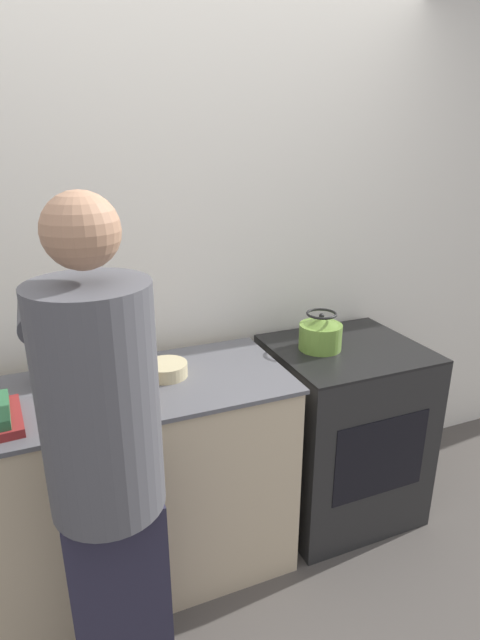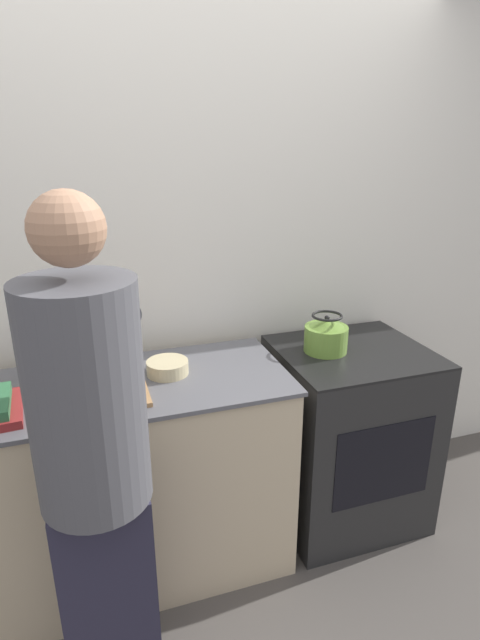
{
  "view_description": "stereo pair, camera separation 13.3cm",
  "coord_description": "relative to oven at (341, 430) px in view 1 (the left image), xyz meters",
  "views": [
    {
      "loc": [
        -0.6,
        -1.52,
        1.85
      ],
      "look_at": [
        0.11,
        0.2,
        1.18
      ],
      "focal_mm": 28.0,
      "sensor_mm": 36.0,
      "label": 1
    },
    {
      "loc": [
        -0.48,
        -1.57,
        1.85
      ],
      "look_at": [
        0.11,
        0.2,
        1.18
      ],
      "focal_mm": 28.0,
      "sensor_mm": 36.0,
      "label": 2
    }
  ],
  "objects": [
    {
      "name": "knife",
      "position": [
        -1.15,
        -0.14,
        0.49
      ],
      "size": [
        0.21,
        0.1,
        0.01
      ],
      "rotation": [
        0.0,
        0.0,
        0.35
      ],
      "color": "silver",
      "rests_on": "cutting_board"
    },
    {
      "name": "kettle",
      "position": [
        -0.13,
        0.04,
        0.53
      ],
      "size": [
        0.2,
        0.2,
        0.18
      ],
      "color": "olive",
      "rests_on": "oven"
    },
    {
      "name": "canister_jar",
      "position": [
        -1.33,
        0.13,
        0.55
      ],
      "size": [
        0.14,
        0.14,
        0.17
      ],
      "color": "#4C4C51",
      "rests_on": "counter"
    },
    {
      "name": "ground_plane",
      "position": [
        -0.72,
        -0.32,
        -0.46
      ],
      "size": [
        12.0,
        12.0,
        0.0
      ],
      "primitive_type": "plane",
      "color": "#4C4742"
    },
    {
      "name": "cutting_board",
      "position": [
        -1.17,
        -0.15,
        0.48
      ],
      "size": [
        0.35,
        0.21,
        0.02
      ],
      "color": "#A87A4C",
      "rests_on": "counter"
    },
    {
      "name": "counter",
      "position": [
        -1.1,
        -0.03,
        0.01
      ],
      "size": [
        1.4,
        0.6,
        0.93
      ],
      "color": "#C6B28E",
      "rests_on": "ground_plane"
    },
    {
      "name": "bowl_prep",
      "position": [
        -0.89,
        0.01,
        0.5
      ],
      "size": [
        0.17,
        0.17,
        0.06
      ],
      "color": "#C6B789",
      "rests_on": "counter"
    },
    {
      "name": "oven",
      "position": [
        0.0,
        0.0,
        0.0
      ],
      "size": [
        0.7,
        0.64,
        0.92
      ],
      "color": "black",
      "rests_on": "ground_plane"
    },
    {
      "name": "person",
      "position": [
        -1.21,
        -0.54,
        0.49
      ],
      "size": [
        0.38,
        0.61,
        1.74
      ],
      "color": "#252336",
      "rests_on": "ground_plane"
    },
    {
      "name": "wall_back",
      "position": [
        -0.72,
        0.38,
        0.84
      ],
      "size": [
        8.0,
        0.05,
        2.6
      ],
      "color": "silver",
      "rests_on": "ground_plane"
    }
  ]
}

